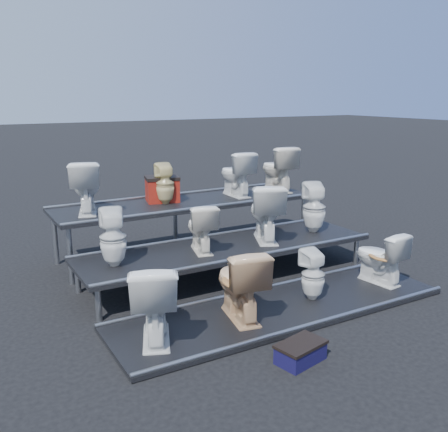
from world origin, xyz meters
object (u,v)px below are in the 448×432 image
toilet_5 (201,227)px  toilet_11 (277,169)px  toilet_6 (265,212)px  toilet_10 (236,174)px  toilet_2 (313,275)px  toilet_1 (240,283)px  toilet_4 (113,237)px  toilet_7 (314,207)px  toilet_9 (165,184)px  toilet_0 (154,300)px  toilet_3 (380,257)px  step_stool (300,353)px  red_crate (162,190)px  toilet_8 (86,187)px

toilet_5 → toilet_11: size_ratio=0.84×
toilet_6 → toilet_10: size_ratio=1.13×
toilet_2 → toilet_10: 2.77m
toilet_1 → toilet_4: (-1.03, 1.30, 0.35)m
toilet_2 → toilet_7: size_ratio=0.83×
toilet_9 → toilet_5: bearing=94.8°
toilet_5 → toilet_6: bearing=-165.3°
toilet_6 → toilet_7: toilet_6 is taller
toilet_6 → toilet_7: bearing=-155.4°
toilet_1 → toilet_9: size_ratio=1.31×
toilet_0 → toilet_11: toilet_11 is taller
toilet_4 → toilet_11: size_ratio=0.92×
toilet_3 → step_stool: (-2.13, -1.03, -0.33)m
red_crate → step_stool: 3.94m
toilet_4 → toilet_8: toilet_8 is taller
toilet_9 → toilet_6: bearing=134.3°
toilet_8 → step_stool: bearing=122.6°
toilet_8 → toilet_0: bearing=105.6°
toilet_7 → toilet_2: bearing=72.3°
toilet_8 → toilet_11: toilet_11 is taller
toilet_9 → toilet_10: bearing=-173.2°
toilet_0 → toilet_9: (1.25, 2.60, 0.69)m
toilet_3 → step_stool: 2.38m
red_crate → step_stool: (-0.19, -3.82, -0.95)m
toilet_4 → step_stool: bearing=127.0°
toilet_4 → toilet_5: 1.21m
toilet_2 → toilet_9: toilet_9 is taller
toilet_8 → toilet_7: bearing=173.7°
toilet_2 → toilet_8: size_ratio=0.83×
toilet_2 → toilet_6: (0.17, 1.30, 0.50)m
toilet_4 → toilet_6: 2.25m
toilet_4 → toilet_8: (0.03, 1.30, 0.42)m
toilet_2 → toilet_10: size_ratio=0.85×
toilet_0 → red_crate: red_crate is taller
toilet_1 → toilet_9: (0.23, 2.60, 0.70)m
toilet_1 → toilet_7: (2.13, 1.30, 0.37)m
toilet_10 → step_stool: bearing=69.8°
toilet_4 → toilet_11: (3.38, 1.30, 0.43)m
toilet_0 → red_crate: bearing=-92.8°
toilet_6 → red_crate: 1.78m
toilet_5 → toilet_9: toilet_9 is taller
toilet_8 → red_crate: toilet_8 is taller
toilet_7 → toilet_4: bearing=21.8°
toilet_10 → toilet_5: bearing=45.9°
toilet_2 → toilet_4: toilet_4 is taller
toilet_3 → red_crate: bearing=-61.6°
toilet_9 → toilet_4: bearing=52.8°
toilet_4 → toilet_11: 3.65m
toilet_4 → step_stool: 2.68m
toilet_3 → red_crate: (-1.93, 2.79, 0.62)m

